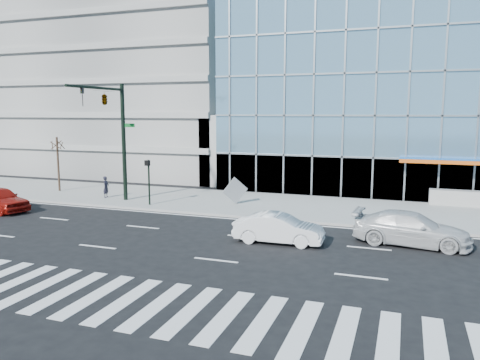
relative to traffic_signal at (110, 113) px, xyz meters
The scene contains 12 objects.
ground 13.41m from the traffic_signal, 22.56° to the right, with size 160.00×160.00×0.00m, color black.
sidewalk 13.03m from the traffic_signal, 17.33° to the left, with size 120.00×8.00×0.15m, color gray.
parking_garage 23.56m from the traffic_signal, 112.79° to the left, with size 24.00×24.00×20.00m, color gray.
ramp_block 14.68m from the traffic_signal, 69.59° to the left, with size 6.00×8.00×6.00m, color gray.
tower_backdrop 70.43m from the traffic_signal, 106.19° to the left, with size 14.00×14.00×48.00m, color gray.
traffic_signal is the anchor object (origin of this frame).
ped_signal_post 4.75m from the traffic_signal, ahead, with size 0.30×0.33×3.00m.
street_tree_near 7.96m from the traffic_signal, 157.29° to the left, with size 1.10×1.10×4.23m.
white_suv 19.84m from the traffic_signal, ahead, with size 2.18×5.35×1.55m, color silver.
white_sedan 14.82m from the traffic_signal, 21.59° to the right, with size 1.50×4.30×1.42m, color white.
pedestrian 5.82m from the traffic_signal, 136.49° to the left, with size 0.56×0.37×1.53m, color black.
tilted_panel 9.65m from the traffic_signal, 18.09° to the left, with size 1.30×0.06×1.30m, color #A4A4A4.
Camera 1 is at (7.40, -21.72, 6.23)m, focal length 35.00 mm.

